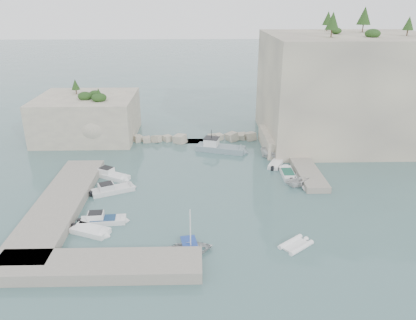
{
  "coord_description": "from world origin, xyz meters",
  "views": [
    {
      "loc": [
        -1.25,
        -42.09,
        22.36
      ],
      "look_at": [
        0.0,
        6.0,
        3.0
      ],
      "focal_mm": 35.0,
      "sensor_mm": 36.0,
      "label": 1
    }
  ],
  "objects_px": {
    "motorboat_e": "(91,233)",
    "tender_east_d": "(276,159)",
    "motorboat_a": "(111,178)",
    "motorboat_d": "(103,223)",
    "inflatable_dinghy": "(296,246)",
    "work_boat": "(221,151)",
    "tender_east_a": "(297,186)",
    "motorboat_b": "(113,192)",
    "rowboat": "(191,251)",
    "tender_east_b": "(288,176)",
    "tender_east_c": "(276,165)"
  },
  "relations": [
    {
      "from": "motorboat_e",
      "to": "tender_east_b",
      "type": "height_order",
      "value": "same"
    },
    {
      "from": "motorboat_a",
      "to": "tender_east_b",
      "type": "relative_size",
      "value": 1.18
    },
    {
      "from": "rowboat",
      "to": "tender_east_d",
      "type": "xyz_separation_m",
      "value": [
        12.38,
        23.29,
        0.0
      ]
    },
    {
      "from": "inflatable_dinghy",
      "to": "work_boat",
      "type": "bearing_deg",
      "value": 64.17
    },
    {
      "from": "inflatable_dinghy",
      "to": "tender_east_a",
      "type": "xyz_separation_m",
      "value": [
        3.24,
        13.41,
        0.0
      ]
    },
    {
      "from": "motorboat_b",
      "to": "inflatable_dinghy",
      "type": "relative_size",
      "value": 1.6
    },
    {
      "from": "tender_east_d",
      "to": "tender_east_c",
      "type": "bearing_deg",
      "value": -167.16
    },
    {
      "from": "motorboat_a",
      "to": "rowboat",
      "type": "height_order",
      "value": "motorboat_a"
    },
    {
      "from": "motorboat_d",
      "to": "rowboat",
      "type": "bearing_deg",
      "value": -35.23
    },
    {
      "from": "motorboat_e",
      "to": "tender_east_c",
      "type": "relative_size",
      "value": 0.97
    },
    {
      "from": "motorboat_d",
      "to": "rowboat",
      "type": "relative_size",
      "value": 1.21
    },
    {
      "from": "inflatable_dinghy",
      "to": "work_boat",
      "type": "height_order",
      "value": "work_boat"
    },
    {
      "from": "tender_east_a",
      "to": "tender_east_b",
      "type": "height_order",
      "value": "tender_east_a"
    },
    {
      "from": "rowboat",
      "to": "work_boat",
      "type": "distance_m",
      "value": 27.18
    },
    {
      "from": "tender_east_b",
      "to": "tender_east_c",
      "type": "bearing_deg",
      "value": 13.64
    },
    {
      "from": "motorboat_e",
      "to": "tender_east_d",
      "type": "xyz_separation_m",
      "value": [
        22.66,
        19.76,
        0.0
      ]
    },
    {
      "from": "motorboat_a",
      "to": "inflatable_dinghy",
      "type": "xyz_separation_m",
      "value": [
        20.97,
        -16.65,
        0.0
      ]
    },
    {
      "from": "motorboat_e",
      "to": "tender_east_b",
      "type": "distance_m",
      "value": 26.89
    },
    {
      "from": "rowboat",
      "to": "motorboat_a",
      "type": "bearing_deg",
      "value": 21.6
    },
    {
      "from": "motorboat_d",
      "to": "tender_east_a",
      "type": "relative_size",
      "value": 1.47
    },
    {
      "from": "rowboat",
      "to": "tender_east_a",
      "type": "height_order",
      "value": "tender_east_a"
    },
    {
      "from": "motorboat_e",
      "to": "motorboat_a",
      "type": "distance_m",
      "value": 13.73
    },
    {
      "from": "inflatable_dinghy",
      "to": "tender_east_d",
      "type": "xyz_separation_m",
      "value": [
        2.25,
        22.7,
        0.0
      ]
    },
    {
      "from": "inflatable_dinghy",
      "to": "tender_east_d",
      "type": "distance_m",
      "value": 22.81
    },
    {
      "from": "motorboat_d",
      "to": "work_boat",
      "type": "distance_m",
      "value": 25.36
    },
    {
      "from": "inflatable_dinghy",
      "to": "tender_east_a",
      "type": "distance_m",
      "value": 13.8
    },
    {
      "from": "motorboat_d",
      "to": "inflatable_dinghy",
      "type": "xyz_separation_m",
      "value": [
        19.53,
        -4.91,
        0.0
      ]
    },
    {
      "from": "motorboat_e",
      "to": "tender_east_b",
      "type": "bearing_deg",
      "value": 53.5
    },
    {
      "from": "motorboat_b",
      "to": "motorboat_a",
      "type": "xyz_separation_m",
      "value": [
        -1.06,
        4.35,
        0.0
      ]
    },
    {
      "from": "motorboat_e",
      "to": "tender_east_d",
      "type": "distance_m",
      "value": 30.06
    },
    {
      "from": "tender_east_a",
      "to": "tender_east_d",
      "type": "relative_size",
      "value": 0.73
    },
    {
      "from": "motorboat_e",
      "to": "work_boat",
      "type": "xyz_separation_m",
      "value": [
        14.58,
        23.31,
        0.0
      ]
    },
    {
      "from": "motorboat_d",
      "to": "tender_east_b",
      "type": "distance_m",
      "value": 25.16
    },
    {
      "from": "tender_east_c",
      "to": "tender_east_d",
      "type": "xyz_separation_m",
      "value": [
        0.44,
        2.39,
        0.0
      ]
    },
    {
      "from": "motorboat_b",
      "to": "motorboat_d",
      "type": "relative_size",
      "value": 1.08
    },
    {
      "from": "motorboat_a",
      "to": "motorboat_d",
      "type": "bearing_deg",
      "value": -53.59
    },
    {
      "from": "motorboat_d",
      "to": "inflatable_dinghy",
      "type": "distance_m",
      "value": 20.14
    },
    {
      "from": "motorboat_d",
      "to": "motorboat_a",
      "type": "relative_size",
      "value": 0.91
    },
    {
      "from": "motorboat_b",
      "to": "tender_east_c",
      "type": "xyz_separation_m",
      "value": [
        21.72,
        8.0,
        0.0
      ]
    },
    {
      "from": "rowboat",
      "to": "tender_east_b",
      "type": "xyz_separation_m",
      "value": [
        12.83,
        17.28,
        0.0
      ]
    },
    {
      "from": "motorboat_e",
      "to": "tender_east_c",
      "type": "xyz_separation_m",
      "value": [
        22.21,
        17.37,
        0.0
      ]
    },
    {
      "from": "motorboat_b",
      "to": "tender_east_b",
      "type": "height_order",
      "value": "motorboat_b"
    },
    {
      "from": "tender_east_b",
      "to": "work_boat",
      "type": "height_order",
      "value": "work_boat"
    },
    {
      "from": "motorboat_a",
      "to": "tender_east_c",
      "type": "height_order",
      "value": "motorboat_a"
    },
    {
      "from": "tender_east_c",
      "to": "rowboat",
      "type": "bearing_deg",
      "value": 175.17
    },
    {
      "from": "tender_east_d",
      "to": "tender_east_b",
      "type": "bearing_deg",
      "value": -152.41
    },
    {
      "from": "tender_east_a",
      "to": "tender_east_b",
      "type": "distance_m",
      "value": 3.33
    },
    {
      "from": "work_boat",
      "to": "inflatable_dinghy",
      "type": "bearing_deg",
      "value": -60.19
    },
    {
      "from": "motorboat_d",
      "to": "tender_east_d",
      "type": "bearing_deg",
      "value": 34.33
    },
    {
      "from": "tender_east_a",
      "to": "tender_east_c",
      "type": "distance_m",
      "value": 7.04
    }
  ]
}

